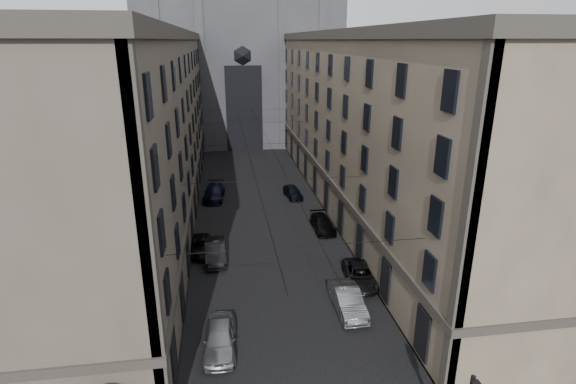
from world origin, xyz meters
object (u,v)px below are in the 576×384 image
gothic_tower (239,41)px  car_left_midnear (215,251)px  car_right_far (293,192)px  car_right_midfar (323,224)px  car_right_midnear (360,275)px  car_left_far (214,192)px  car_left_midfar (201,246)px  car_right_near (347,300)px  car_left_near (220,338)px

gothic_tower → car_left_midnear: 54.09m
car_right_far → car_right_midfar: bearing=-89.9°
car_right_midnear → car_right_midfar: (-0.62, 10.41, -0.01)m
car_left_far → car_right_far: car_left_far is taller
car_right_midnear → car_right_midfar: bearing=101.1°
car_left_midnear → car_right_midfar: car_left_midnear is taller
car_left_midfar → car_left_far: size_ratio=0.83×
car_right_midfar → car_left_far: bearing=133.1°
car_left_far → car_right_midfar: size_ratio=1.19×
car_right_midnear → car_right_far: size_ratio=1.21×
car_left_midnear → car_left_midfar: (-1.28, 1.64, -0.17)m
gothic_tower → car_right_far: bearing=-83.4°
car_left_midnear → car_left_far: (-0.19, 15.82, -0.01)m
car_left_midnear → car_right_far: (9.12, 14.94, -0.11)m
gothic_tower → car_right_midfar: 49.63m
gothic_tower → car_right_near: 62.64m
car_left_midnear → car_right_far: car_left_midnear is taller
car_left_midfar → car_right_midnear: (12.40, -7.18, 0.05)m
car_left_near → car_right_midfar: 19.66m
gothic_tower → car_right_far: 40.23m
car_right_midfar → car_left_midnear: bearing=-156.3°
car_left_near → car_right_near: (8.78, 2.93, 0.00)m
car_right_midnear → car_right_far: (-2.00, 20.48, 0.01)m
gothic_tower → car_right_far: size_ratio=14.10×
gothic_tower → car_left_near: (-4.58, -63.08, -16.98)m
car_left_far → car_right_midnear: (11.31, -21.36, -0.11)m
car_right_near → car_right_far: (0.00, 23.98, -0.12)m
car_left_midfar → car_right_midnear: bearing=-37.5°
gothic_tower → car_left_far: 39.51m
car_left_midnear → car_left_midfar: size_ratio=1.07×
car_left_far → car_right_near: 26.54m
car_left_near → car_right_midnear: bearing=33.0°
car_right_near → car_right_midnear: car_right_near is taller
car_left_midfar → car_right_near: size_ratio=0.93×
car_left_midfar → car_right_midfar: bearing=7.9°
car_left_near → car_right_midnear: (10.78, 6.42, -0.12)m
car_right_midfar → car_right_far: car_right_far is taller
car_left_near → car_left_midnear: size_ratio=0.97×
car_left_near → gothic_tower: bearing=88.0°
car_right_midnear → car_right_far: bearing=103.3°
gothic_tower → car_left_near: 65.48m
car_right_near → car_right_midnear: 4.03m
car_left_midnear → car_left_far: size_ratio=0.89×
car_left_midfar → car_right_midfar: size_ratio=0.99×
car_right_far → car_left_near: bearing=-115.8°
car_left_midfar → car_right_midfar: car_right_midfar is taller
gothic_tower → car_right_midnear: gothic_tower is taller
car_right_near → car_right_midnear: (2.00, 3.49, -0.12)m
car_right_midfar → car_right_far: bearing=96.6°
car_left_far → car_right_midnear: car_left_far is taller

